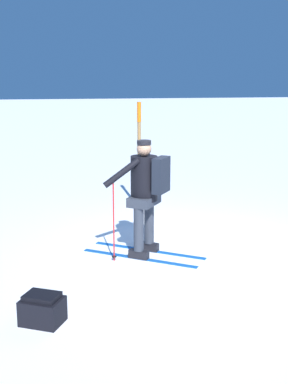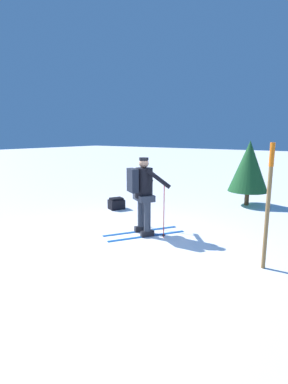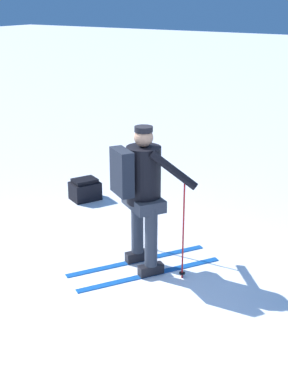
{
  "view_description": "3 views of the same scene",
  "coord_description": "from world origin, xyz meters",
  "views": [
    {
      "loc": [
        7.64,
        -1.7,
        2.81
      ],
      "look_at": [
        -0.0,
        -0.64,
        0.98
      ],
      "focal_mm": 50.0,
      "sensor_mm": 36.0,
      "label": 1
    },
    {
      "loc": [
        -3.81,
        4.73,
        2.25
      ],
      "look_at": [
        -0.0,
        -0.64,
        0.98
      ],
      "focal_mm": 28.0,
      "sensor_mm": 36.0,
      "label": 2
    },
    {
      "loc": [
        -3.13,
        4.21,
        3.13
      ],
      "look_at": [
        -0.0,
        -0.64,
        0.98
      ],
      "focal_mm": 50.0,
      "sensor_mm": 36.0,
      "label": 3
    }
  ],
  "objects": [
    {
      "name": "ground_plane",
      "position": [
        0.0,
        0.0,
        0.0
      ],
      "size": [
        80.0,
        80.0,
        0.0
      ],
      "primitive_type": "plane",
      "color": "white"
    },
    {
      "name": "skier",
      "position": [
        0.01,
        -0.62,
        1.03
      ],
      "size": [
        1.38,
        1.82,
        1.75
      ],
      "color": "#144C9E",
      "rests_on": "ground_plane"
    },
    {
      "name": "dropped_backpack",
      "position": [
        2.04,
        -2.07,
        0.17
      ],
      "size": [
        0.51,
        0.55,
        0.35
      ],
      "color": "black",
      "rests_on": "ground_plane"
    }
  ]
}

